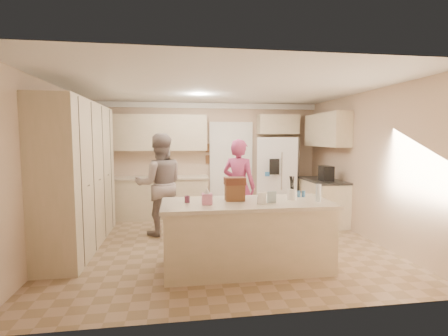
{
  "coord_description": "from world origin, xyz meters",
  "views": [
    {
      "loc": [
        -0.73,
        -5.32,
        1.78
      ],
      "look_at": [
        0.1,
        0.35,
        1.25
      ],
      "focal_mm": 26.0,
      "sensor_mm": 36.0,
      "label": 1
    }
  ],
  "objects": [
    {
      "name": "floor",
      "position": [
        0.0,
        0.0,
        -0.01
      ],
      "size": [
        5.2,
        4.6,
        0.02
      ],
      "primitive_type": "cube",
      "color": "#987C62",
      "rests_on": "ground"
    },
    {
      "name": "ceiling",
      "position": [
        0.0,
        0.0,
        2.61
      ],
      "size": [
        5.2,
        4.6,
        0.02
      ],
      "primitive_type": "cube",
      "color": "white",
      "rests_on": "wall_back"
    },
    {
      "name": "wall_back",
      "position": [
        0.0,
        2.31,
        1.3
      ],
      "size": [
        5.2,
        0.02,
        2.6
      ],
      "primitive_type": "cube",
      "color": "#CFB295",
      "rests_on": "ground"
    },
    {
      "name": "wall_front",
      "position": [
        0.0,
        -2.31,
        1.3
      ],
      "size": [
        5.2,
        0.02,
        2.6
      ],
      "primitive_type": "cube",
      "color": "#CFB295",
      "rests_on": "ground"
    },
    {
      "name": "wall_left",
      "position": [
        -2.61,
        0.0,
        1.3
      ],
      "size": [
        0.02,
        4.6,
        2.6
      ],
      "primitive_type": "cube",
      "color": "#CFB295",
      "rests_on": "ground"
    },
    {
      "name": "wall_right",
      "position": [
        2.61,
        0.0,
        1.3
      ],
      "size": [
        0.02,
        4.6,
        2.6
      ],
      "primitive_type": "cube",
      "color": "#CFB295",
      "rests_on": "ground"
    },
    {
      "name": "crown_back",
      "position": [
        0.0,
        2.26,
        2.53
      ],
      "size": [
        5.2,
        0.08,
        0.12
      ],
      "primitive_type": "cube",
      "color": "white",
      "rests_on": "wall_back"
    },
    {
      "name": "pantry_bank",
      "position": [
        -2.3,
        0.2,
        1.18
      ],
      "size": [
        0.6,
        2.6,
        2.35
      ],
      "primitive_type": "cube",
      "color": "beige",
      "rests_on": "floor"
    },
    {
      "name": "back_base_cab",
      "position": [
        -1.15,
        2.0,
        0.44
      ],
      "size": [
        2.2,
        0.6,
        0.88
      ],
      "primitive_type": "cube",
      "color": "beige",
      "rests_on": "floor"
    },
    {
      "name": "back_countertop",
      "position": [
        -1.15,
        1.99,
        0.9
      ],
      "size": [
        2.24,
        0.63,
        0.04
      ],
      "primitive_type": "cube",
      "color": "beige",
      "rests_on": "back_base_cab"
    },
    {
      "name": "back_upper_cab",
      "position": [
        -1.15,
        2.12,
        1.9
      ],
      "size": [
        2.2,
        0.35,
        0.8
      ],
      "primitive_type": "cube",
      "color": "beige",
      "rests_on": "wall_back"
    },
    {
      "name": "doorway_opening",
      "position": [
        0.55,
        2.28,
        1.05
      ],
      "size": [
        0.9,
        0.06,
        2.1
      ],
      "primitive_type": "cube",
      "color": "black",
      "rests_on": "floor"
    },
    {
      "name": "doorway_casing",
      "position": [
        0.55,
        2.24,
        1.05
      ],
      "size": [
        1.02,
        0.03,
        2.22
      ],
      "primitive_type": "cube",
      "color": "white",
      "rests_on": "floor"
    },
    {
      "name": "wall_frame_upper",
      "position": [
        0.02,
        2.27,
        1.55
      ],
      "size": [
        0.15,
        0.02,
        0.2
      ],
      "primitive_type": "cube",
      "color": "brown",
      "rests_on": "wall_back"
    },
    {
      "name": "wall_frame_lower",
      "position": [
        0.02,
        2.27,
        1.28
      ],
      "size": [
        0.15,
        0.02,
        0.2
      ],
      "primitive_type": "cube",
      "color": "brown",
      "rests_on": "wall_back"
    },
    {
      "name": "refrigerator",
      "position": [
        1.63,
        1.95,
        0.9
      ],
      "size": [
        1.11,
        1.01,
        1.8
      ],
      "primitive_type": "cube",
      "rotation": [
        0.0,
        0.0,
        -0.43
      ],
      "color": "white",
      "rests_on": "floor"
    },
    {
      "name": "fridge_seam",
      "position": [
        1.63,
        1.59,
        0.9
      ],
      "size": [
        0.02,
        0.02,
        1.78
      ],
      "primitive_type": "cube",
      "color": "gray",
      "rests_on": "refrigerator"
    },
    {
      "name": "fridge_dispenser",
      "position": [
        1.41,
        1.58,
        1.15
      ],
      "size": [
        0.22,
        0.03,
        0.35
      ],
      "primitive_type": "cube",
      "color": "black",
      "rests_on": "refrigerator"
    },
    {
      "name": "fridge_handle_l",
      "position": [
        1.58,
        1.58,
        1.05
      ],
      "size": [
        0.02,
        0.02,
        0.85
      ],
      "primitive_type": "cylinder",
      "color": "silver",
      "rests_on": "refrigerator"
    },
    {
      "name": "fridge_handle_r",
      "position": [
        1.68,
        1.58,
        1.05
      ],
      "size": [
        0.02,
        0.02,
        0.85
      ],
      "primitive_type": "cylinder",
      "color": "silver",
      "rests_on": "refrigerator"
    },
    {
      "name": "over_fridge_cab",
      "position": [
        1.65,
        2.12,
        2.1
      ],
      "size": [
        0.95,
        0.35,
        0.45
      ],
      "primitive_type": "cube",
      "color": "beige",
      "rests_on": "wall_back"
    },
    {
      "name": "right_base_cab",
      "position": [
        2.3,
        1.0,
        0.44
      ],
      "size": [
        0.6,
        1.2,
        0.88
      ],
      "primitive_type": "cube",
      "color": "beige",
      "rests_on": "floor"
    },
    {
      "name": "right_countertop",
      "position": [
        2.29,
        1.0,
        0.9
      ],
      "size": [
        0.63,
        1.24,
        0.04
      ],
      "primitive_type": "cube",
      "color": "#2D2B28",
      "rests_on": "right_base_cab"
    },
    {
      "name": "right_upper_cab",
      "position": [
        2.43,
        1.2,
        1.95
      ],
      "size": [
        0.35,
        1.5,
        0.7
      ],
      "primitive_type": "cube",
      "color": "beige",
      "rests_on": "wall_right"
    },
    {
      "name": "coffee_maker",
      "position": [
        2.25,
        0.8,
        1.07
      ],
      "size": [
        0.22,
        0.28,
        0.3
      ],
      "primitive_type": "cube",
      "color": "black",
      "rests_on": "right_countertop"
    },
    {
      "name": "island_base",
      "position": [
        0.2,
        -1.1,
        0.44
      ],
      "size": [
        2.2,
        0.9,
        0.88
      ],
      "primitive_type": "cube",
      "color": "beige",
      "rests_on": "floor"
    },
    {
      "name": "island_top",
      "position": [
        0.2,
        -1.1,
        0.9
      ],
      "size": [
        2.28,
        0.96,
        0.05
      ],
      "primitive_type": "cube",
      "color": "beige",
      "rests_on": "island_base"
    },
    {
      "name": "utensil_crock",
      "position": [
        0.85,
        -1.05,
        1.0
      ],
      "size": [
        0.13,
        0.13,
        0.15
      ],
      "primitive_type": "cylinder",
      "color": "white",
      "rests_on": "island_top"
    },
    {
      "name": "tissue_box",
      "position": [
        -0.35,
        -1.2,
        1.0
      ],
      "size": [
        0.13,
        0.13,
        0.14
      ],
      "primitive_type": "cube",
      "color": "pink",
      "rests_on": "island_top"
    },
    {
      "name": "tissue_plume",
      "position": [
        -0.35,
        -1.2,
        1.1
      ],
      "size": [
        0.08,
        0.08,
        0.08
      ],
      "primitive_type": "cone",
      "color": "white",
      "rests_on": "tissue_box"
    },
    {
      "name": "dollhouse_body",
      "position": [
        0.05,
        -1.0,
        1.04
      ],
      "size": [
        0.26,
        0.18,
        0.22
      ],
      "primitive_type": "cube",
      "color": "brown",
      "rests_on": "island_top"
    },
    {
      "name": "dollhouse_roof",
      "position": [
        0.05,
        -1.0,
        1.2
      ],
      "size": [
        0.28,
        0.2,
        0.1
      ],
      "primitive_type": "cube",
      "color": "#592D1E",
      "rests_on": "dollhouse_body"
    },
    {
      "name": "jam_jar",
      "position": [
        -0.6,
        -1.05,
        0.97
      ],
      "size": [
        0.07,
        0.07,
        0.09
      ],
      "primitive_type": "cylinder",
      "color": "#59263F",
      "rests_on": "island_top"
    },
    {
      "name": "greeting_card_a",
      "position": [
        0.35,
        -1.3,
        1.01
      ],
      "size": [
        0.12,
        0.06,
        0.16
      ],
      "primitive_type": "cube",
      "rotation": [
        0.15,
        0.0,
        0.2
      ],
      "color": "white",
      "rests_on": "island_top"
    },
    {
      "name": "greeting_card_b",
      "position": [
        0.5,
        -1.25,
        1.01
      ],
      "size": [
        0.12,
        0.05,
        0.16
      ],
      "primitive_type": "cube",
      "rotation": [
        0.15,
        0.0,
        -0.1
      ],
      "color": "silver",
      "rests_on": "island_top"
    },
    {
      "name": "water_bottle",
      "position": [
        1.15,
        -1.25,
        1.04
      ],
      "size": [
        0.07,
        0.07,
        0.24
      ],
      "primitive_type": "cylinder",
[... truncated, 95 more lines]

